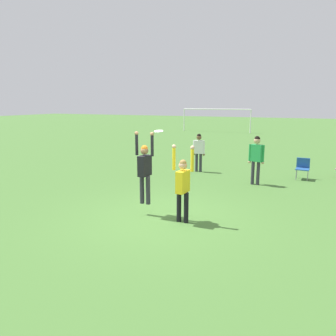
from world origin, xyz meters
TOP-DOWN VIEW (x-y plane):
  - ground_plane at (0.00, 0.00)m, footprint 120.00×120.00m
  - person_jumping at (-0.46, 0.02)m, footprint 0.56×0.42m
  - person_defending at (0.67, -0.07)m, footprint 0.59×0.45m
  - frisbee at (-0.07, 0.08)m, footprint 0.24×0.24m
  - camping_chair_1 at (3.22, 6.33)m, footprint 0.52×0.56m
  - person_spectator_near at (-1.00, 5.96)m, footprint 0.57×0.27m
  - person_spectator_far at (1.67, 4.65)m, footprint 0.58×0.33m
  - soccer_goal at (-5.88, 25.25)m, footprint 7.10×0.10m

SIDE VIEW (x-z plane):
  - ground_plane at x=0.00m, z-range 0.00..0.00m
  - camping_chair_1 at x=3.22m, z-range 0.08..0.92m
  - person_spectator_near at x=-1.00m, z-range 0.16..1.83m
  - person_defending at x=0.67m, z-range 0.05..2.03m
  - person_spectator_far at x=1.67m, z-range 0.20..2.01m
  - person_jumping at x=-0.46m, z-range 0.36..2.31m
  - soccer_goal at x=-5.88m, z-range 0.67..3.02m
  - frisbee at x=-0.07m, z-range 2.26..2.31m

